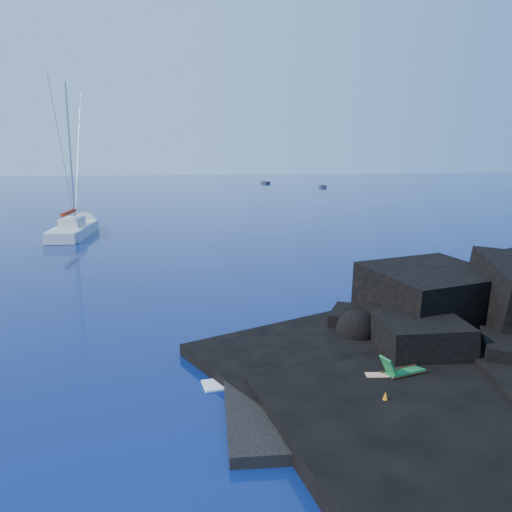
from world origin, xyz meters
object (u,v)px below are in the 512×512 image
(sailboat, at_px, (75,235))
(distant_boat_a, at_px, (265,183))
(sunbather, at_px, (377,378))
(deck_chair, at_px, (405,366))
(marker_cone, at_px, (385,400))
(distant_boat_b, at_px, (323,187))

(sailboat, relative_size, distant_boat_a, 3.33)
(sunbather, relative_size, distant_boat_a, 0.45)
(deck_chair, relative_size, sunbather, 0.77)
(deck_chair, relative_size, distant_boat_a, 0.35)
(sailboat, bearing_deg, marker_cone, -64.35)
(deck_chair, distance_m, sunbather, 1.02)
(distant_boat_a, relative_size, distant_boat_b, 1.03)
(sunbather, xyz_separation_m, distant_boat_a, (24.47, 127.42, -0.54))
(deck_chair, xyz_separation_m, distant_boat_b, (33.76, 106.75, -0.88))
(sailboat, xyz_separation_m, deck_chair, (15.94, -37.33, 0.88))
(deck_chair, bearing_deg, distant_boat_b, 59.82)
(sailboat, distance_m, sunbather, 40.21)
(sunbather, relative_size, marker_cone, 3.81)
(sailboat, distance_m, distant_boat_a, 98.36)
(distant_boat_a, xyz_separation_m, distant_boat_b, (10.26, -20.69, 0.00))
(sailboat, xyz_separation_m, distant_boat_a, (39.44, 90.11, 0.00))
(sunbather, distance_m, distant_boat_a, 129.75)
(sailboat, xyz_separation_m, sunbather, (14.97, -37.31, 0.54))
(sunbather, height_order, distant_boat_b, sunbather)
(deck_chair, bearing_deg, sailboat, 100.49)
(sailboat, xyz_separation_m, distant_boat_b, (49.70, 69.42, 0.00))
(sunbather, bearing_deg, deck_chair, 8.58)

